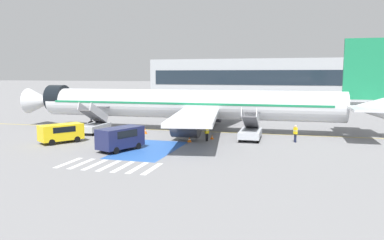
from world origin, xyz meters
TOP-DOWN VIEW (x-y plane):
  - ground_plane at (0.00, 0.00)m, footprint 600.00×600.00m
  - apron_leadline_yellow at (1.69, -0.51)m, footprint 81.43×2.37m
  - apron_stand_patch_blue at (1.69, -12.59)m, footprint 4.99×9.58m
  - apron_walkway_bar_0 at (-2.51, -19.25)m, footprint 0.44×3.60m
  - apron_walkway_bar_1 at (-1.31, -19.25)m, footprint 0.44×3.60m
  - apron_walkway_bar_2 at (-0.11, -19.25)m, footprint 0.44×3.60m
  - apron_walkway_bar_3 at (1.09, -19.25)m, footprint 0.44×3.60m
  - apron_walkway_bar_4 at (2.29, -19.25)m, footprint 0.44×3.60m
  - apron_walkway_bar_5 at (3.49, -19.25)m, footprint 0.44×3.60m
  - apron_walkway_bar_6 at (4.69, -19.25)m, footprint 0.44×3.60m
  - airliner at (2.37, -0.49)m, footprint 46.74×31.49m
  - boarding_stairs_forward at (-8.49, -5.10)m, footprint 2.33×5.28m
  - boarding_stairs_aft at (10.23, -4.60)m, footprint 2.33×5.28m
  - fuel_tanker at (10.87, 23.62)m, footprint 3.77×9.56m
  - service_van_0 at (-8.36, -11.83)m, footprint 3.86×4.58m
  - service_van_1 at (-0.68, -13.69)m, footprint 3.39×4.86m
  - ground_crew_0 at (14.92, -4.98)m, footprint 0.46×0.48m
  - ground_crew_1 at (5.90, -6.79)m, footprint 0.44×0.48m
  - traffic_cone_0 at (6.16, -5.46)m, footprint 0.43×0.43m
  - traffic_cone_1 at (4.28, -7.82)m, footprint 0.49×0.49m
  - traffic_cone_2 at (-2.39, -3.94)m, footprint 0.59×0.59m
  - terminal_building at (15.63, 61.75)m, footprint 83.09×12.10m

SIDE VIEW (x-z plane):
  - ground_plane at x=0.00m, z-range 0.00..0.00m
  - apron_leadline_yellow at x=1.69m, z-range 0.00..0.01m
  - apron_stand_patch_blue at x=1.69m, z-range 0.00..0.01m
  - apron_walkway_bar_0 at x=-2.51m, z-range 0.00..0.01m
  - apron_walkway_bar_1 at x=-1.31m, z-range 0.00..0.01m
  - apron_walkway_bar_2 at x=-0.11m, z-range 0.00..0.01m
  - apron_walkway_bar_3 at x=1.09m, z-range 0.00..0.01m
  - apron_walkway_bar_4 at x=2.29m, z-range 0.00..0.01m
  - apron_walkway_bar_5 at x=3.49m, z-range 0.00..0.01m
  - apron_walkway_bar_6 at x=4.69m, z-range 0.00..0.01m
  - traffic_cone_0 at x=6.16m, z-range 0.00..0.48m
  - traffic_cone_1 at x=4.28m, z-range 0.00..0.54m
  - traffic_cone_2 at x=-2.39m, z-range 0.00..0.65m
  - boarding_stairs_aft at x=10.23m, z-range -0.88..2.77m
  - boarding_stairs_forward at x=-8.49m, z-range -0.96..2.90m
  - ground_crew_1 at x=5.90m, z-range 0.13..1.83m
  - ground_crew_0 at x=14.92m, z-range 0.14..1.96m
  - service_van_0 at x=-8.36m, z-range 0.20..2.13m
  - service_van_1 at x=-0.68m, z-range 0.21..2.37m
  - fuel_tanker at x=10.87m, z-range 0.02..3.48m
  - airliner at x=2.37m, z-range -2.13..8.81m
  - terminal_building at x=15.63m, z-range 0.00..11.16m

